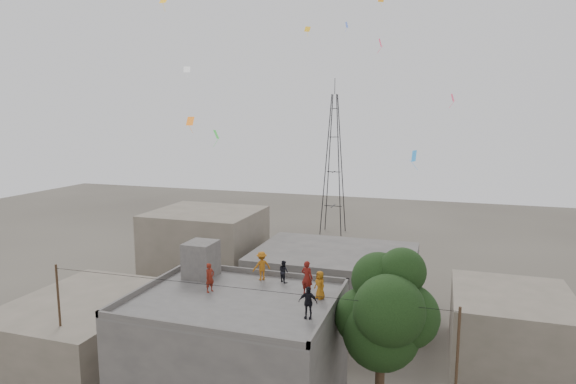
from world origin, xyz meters
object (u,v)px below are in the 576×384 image
object	(u,v)px
transmission_tower	(334,164)
stair_head_box	(201,259)
person_red_adult	(307,278)
tree	(386,313)
person_dark_adult	(308,302)

from	to	relation	value
transmission_tower	stair_head_box	bearing A→B (deg)	-88.77
stair_head_box	person_red_adult	size ratio (longest dim) A/B	1.13
person_red_adult	tree	bearing A→B (deg)	179.60
tree	person_red_adult	distance (m)	4.34
stair_head_box	tree	size ratio (longest dim) A/B	0.22
tree	person_red_adult	xyz separation A→B (m)	(-4.10, 1.13, 0.88)
stair_head_box	transmission_tower	distance (m)	37.46
stair_head_box	person_red_adult	xyz separation A→B (m)	(6.47, -0.88, -0.12)
tree	person_dark_adult	world-z (taller)	tree
stair_head_box	tree	distance (m)	10.80
tree	transmission_tower	bearing A→B (deg)	106.09
person_red_adult	person_dark_adult	size ratio (longest dim) A/B	1.20
tree	person_red_adult	bearing A→B (deg)	164.61
stair_head_box	person_dark_adult	bearing A→B (deg)	-26.72
transmission_tower	person_red_adult	xyz separation A→B (m)	(7.27, -38.28, -2.08)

